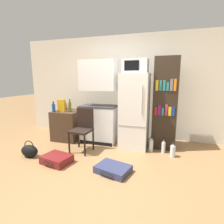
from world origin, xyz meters
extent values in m
plane|color=olive|center=(0.00, 0.00, 0.00)|extent=(24.00, 24.00, 0.00)
cube|color=silver|center=(0.20, 2.00, 1.30)|extent=(6.40, 0.10, 2.59)
cube|color=#422D1E|center=(-1.43, 1.27, 0.36)|extent=(0.64, 0.66, 0.73)
cube|color=white|center=(-0.60, 1.34, 0.43)|extent=(0.84, 0.53, 0.86)
cube|color=#333338|center=(-0.60, 1.34, 0.88)|extent=(0.85, 0.54, 0.03)
cube|color=white|center=(-0.60, 1.34, 1.59)|extent=(0.84, 0.45, 0.69)
cube|color=black|center=(-0.60, 1.07, 0.04)|extent=(0.80, 0.01, 0.08)
cube|color=white|center=(0.26, 1.28, 0.82)|extent=(0.60, 0.65, 1.63)
cube|color=gray|center=(0.26, 0.95, 0.55)|extent=(0.57, 0.01, 0.01)
cylinder|color=silver|center=(0.46, 0.94, 1.11)|extent=(0.02, 0.02, 0.57)
cube|color=silver|center=(0.26, 1.28, 1.78)|extent=(0.51, 0.43, 0.29)
cube|color=black|center=(0.22, 1.06, 1.78)|extent=(0.30, 0.01, 0.20)
cube|color=#2D2319|center=(0.89, 1.41, 0.98)|extent=(0.50, 0.38, 1.96)
cube|color=red|center=(0.72, 1.21, 0.85)|extent=(0.05, 0.01, 0.17)
cube|color=#661E75|center=(0.79, 1.21, 0.87)|extent=(0.06, 0.01, 0.22)
cube|color=teal|center=(0.86, 1.21, 0.85)|extent=(0.04, 0.01, 0.16)
cube|color=#A33351|center=(0.93, 1.21, 0.88)|extent=(0.05, 0.01, 0.24)
cube|color=gold|center=(1.00, 1.21, 0.86)|extent=(0.06, 0.01, 0.18)
cube|color=#193899|center=(1.07, 1.21, 0.86)|extent=(0.05, 0.01, 0.19)
cube|color=gold|center=(0.72, 1.21, 1.38)|extent=(0.05, 0.01, 0.21)
cube|color=teal|center=(0.79, 1.21, 1.38)|extent=(0.04, 0.01, 0.21)
cube|color=teal|center=(0.86, 1.21, 1.38)|extent=(0.05, 0.01, 0.21)
cube|color=teal|center=(0.93, 1.21, 1.36)|extent=(0.04, 0.01, 0.17)
cube|color=slate|center=(1.00, 1.21, 1.39)|extent=(0.05, 0.01, 0.24)
cube|color=orange|center=(1.07, 1.21, 1.40)|extent=(0.05, 0.01, 0.24)
cylinder|color=silver|center=(-1.52, 1.51, 0.79)|extent=(0.08, 0.08, 0.13)
cylinder|color=silver|center=(-1.52, 1.51, 0.87)|extent=(0.04, 0.04, 0.02)
cylinder|color=black|center=(-1.52, 1.51, 0.89)|extent=(0.04, 0.04, 0.01)
cylinder|color=#AD1914|center=(-1.58, 1.43, 0.81)|extent=(0.06, 0.06, 0.16)
cylinder|color=#AD1914|center=(-1.58, 1.43, 0.91)|extent=(0.03, 0.03, 0.03)
cylinder|color=black|center=(-1.58, 1.43, 0.93)|extent=(0.03, 0.03, 0.02)
cylinder|color=#566619|center=(-1.30, 1.18, 0.85)|extent=(0.07, 0.07, 0.24)
cylinder|color=#566619|center=(-1.30, 1.18, 0.99)|extent=(0.03, 0.03, 0.04)
cylinder|color=black|center=(-1.30, 1.18, 1.02)|extent=(0.03, 0.03, 0.02)
cylinder|color=#1E47A3|center=(-1.66, 1.04, 0.83)|extent=(0.08, 0.08, 0.19)
cylinder|color=#1E47A3|center=(-1.66, 1.04, 0.94)|extent=(0.04, 0.04, 0.03)
cylinder|color=black|center=(-1.66, 1.04, 0.97)|extent=(0.04, 0.04, 0.02)
cylinder|color=silver|center=(-1.19, 1.53, 0.75)|extent=(0.12, 0.12, 0.03)
cube|color=gold|center=(-1.51, 1.14, 0.88)|extent=(0.19, 0.07, 0.30)
cylinder|color=black|center=(-0.93, 0.48, 0.22)|extent=(0.04, 0.04, 0.43)
cylinder|color=black|center=(-0.57, 0.45, 0.22)|extent=(0.04, 0.04, 0.43)
cylinder|color=black|center=(-0.91, 0.84, 0.22)|extent=(0.04, 0.04, 0.43)
cylinder|color=black|center=(-0.55, 0.82, 0.22)|extent=(0.04, 0.04, 0.43)
cube|color=black|center=(-0.74, 0.65, 0.45)|extent=(0.43, 0.43, 0.04)
cube|color=black|center=(-0.73, 0.83, 0.69)|extent=(0.38, 0.08, 0.43)
cube|color=navy|center=(0.14, 0.04, 0.06)|extent=(0.62, 0.51, 0.11)
cylinder|color=black|center=(0.09, -0.17, 0.06)|extent=(0.24, 0.08, 0.02)
cube|color=maroon|center=(-0.93, 0.04, 0.07)|extent=(0.56, 0.47, 0.15)
cylinder|color=black|center=(-0.97, -0.17, 0.07)|extent=(0.22, 0.06, 0.02)
ellipsoid|color=black|center=(-1.60, 0.10, 0.12)|extent=(0.36, 0.20, 0.24)
torus|color=black|center=(-1.60, 0.10, 0.23)|extent=(0.21, 0.02, 0.21)
cylinder|color=silver|center=(0.91, 1.09, 0.11)|extent=(0.08, 0.08, 0.22)
cylinder|color=silver|center=(0.91, 1.09, 0.25)|extent=(0.04, 0.04, 0.04)
cylinder|color=black|center=(0.91, 1.09, 0.28)|extent=(0.04, 0.04, 0.02)
cylinder|color=silver|center=(0.66, 1.10, 0.12)|extent=(0.09, 0.09, 0.24)
cylinder|color=silver|center=(0.66, 1.10, 0.27)|extent=(0.04, 0.04, 0.04)
cylinder|color=black|center=(0.66, 1.10, 0.30)|extent=(0.05, 0.05, 0.02)
cylinder|color=silver|center=(1.09, 0.94, 0.11)|extent=(0.10, 0.10, 0.23)
cylinder|color=silver|center=(1.09, 0.94, 0.25)|extent=(0.04, 0.04, 0.04)
cylinder|color=black|center=(1.09, 0.94, 0.28)|extent=(0.05, 0.05, 0.02)
camera|label=1|loc=(0.91, -2.49, 1.51)|focal=28.00mm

